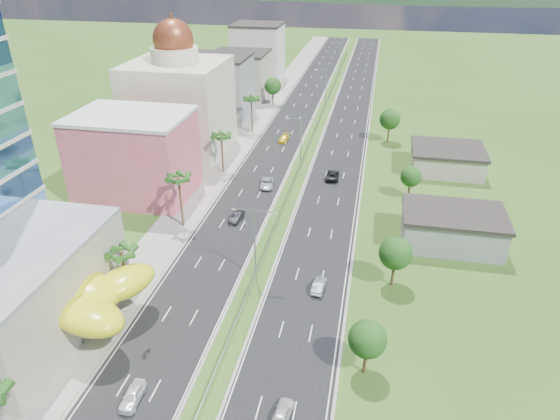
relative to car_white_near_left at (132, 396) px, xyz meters
The scene contains 34 objects.
ground 15.53m from the car_white_near_left, 61.81° to the left, with size 500.00×500.00×0.00m, color #2D5119.
road_left 103.67m from the car_white_near_left, 90.10° to the left, with size 11.00×260.00×0.04m, color black.
road_right 104.73m from the car_white_near_left, 81.86° to the left, with size 11.00×260.00×0.04m, color black.
sidewalk_left 104.12m from the car_white_near_left, 95.33° to the left, with size 7.00×260.00×0.12m, color gray.
median_guardrail 85.97m from the car_white_near_left, 85.11° to the left, with size 0.10×216.06×0.76m.
streetlight_median_b 25.49m from the car_white_near_left, 72.80° to the left, with size 6.04×0.25×11.00m.
streetlight_median_c 64.37m from the car_white_near_left, 83.44° to the left, with size 6.04×0.25×11.00m.
streetlight_median_d 109.08m from the car_white_near_left, 86.14° to the left, with size 6.04×0.25×11.00m.
streetlight_median_e 153.96m from the car_white_near_left, 87.27° to the left, with size 6.04×0.25×11.00m.
lime_canopy 16.49m from the car_white_near_left, 142.66° to the left, with size 18.00×15.00×7.40m.
pink_shophouse 50.58m from the car_white_near_left, 114.35° to the left, with size 20.00×15.00×15.00m, color #D25666.
domed_building 72.49m from the car_white_near_left, 106.75° to the left, with size 20.00×20.00×28.70m.
midrise_grey 95.99m from the car_white_near_left, 101.86° to the left, with size 16.00×15.00×16.00m, color gray.
midrise_beige 117.47m from the car_white_near_left, 99.65° to the left, with size 16.00×15.00×13.00m, color #A99C8B.
midrise_white 140.30m from the car_white_near_left, 98.07° to the left, with size 16.00×15.00×18.00m, color silver.
shed_near 52.41m from the car_white_near_left, 47.59° to the left, with size 15.00×10.00×5.00m, color gray.
shed_far 78.17m from the car_white_near_left, 61.47° to the left, with size 14.00×12.00×4.40m, color #A99C8B.
palm_tree_b 18.76m from the car_white_near_left, 117.55° to the left, with size 3.60×3.60×8.10m.
palm_tree_c 37.40m from the car_white_near_left, 102.91° to the left, with size 3.60×3.60×9.60m.
palm_tree_d 59.62m from the car_white_near_left, 97.93° to the left, with size 3.60×3.60×8.60m.
palm_tree_e 84.41m from the car_white_near_left, 95.58° to the left, with size 3.60×3.60×9.40m.
leafy_tree_lfar 109.08m from the car_white_near_left, 94.30° to the left, with size 4.90×4.90×8.05m.
leafy_tree_ra 25.21m from the car_white_near_left, 20.39° to the left, with size 4.20×4.20×6.90m.
leafy_tree_rb 37.03m from the car_white_near_left, 44.28° to the left, with size 4.55×4.55×7.47m.
leafy_tree_rc 61.27m from the car_white_near_left, 61.35° to the left, with size 3.85×3.85×6.33m.
leafy_tree_rd 87.55m from the car_white_near_left, 73.16° to the left, with size 4.90×4.90×8.05m.
car_white_near_left is the anchor object (origin of this frame).
car_dark_left 39.13m from the car_white_near_left, 89.73° to the left, with size 1.49×4.28×1.41m, color black.
car_silver_mid_left 53.37m from the car_white_near_left, 87.47° to the left, with size 2.39×5.19×1.44m, color #B2B6BB.
car_yellow_far_left 79.12m from the car_white_near_left, 89.44° to the left, with size 1.91×4.71×1.37m, color yellow.
car_white_near_right 15.64m from the car_white_near_left, ahead, with size 1.66×4.14×1.41m, color silver.
car_silver_right 27.94m from the car_white_near_left, 53.79° to the left, with size 1.45×4.15×1.37m, color #9B9EA2.
car_dark_far_right 61.42m from the car_white_near_left, 76.32° to the left, with size 2.51×5.44×1.51m, color black.
motorcycle 6.49m from the car_white_near_left, 102.33° to the left, with size 0.52×1.73×1.11m, color black.
Camera 1 is at (14.71, -46.37, 41.90)m, focal length 32.00 mm.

